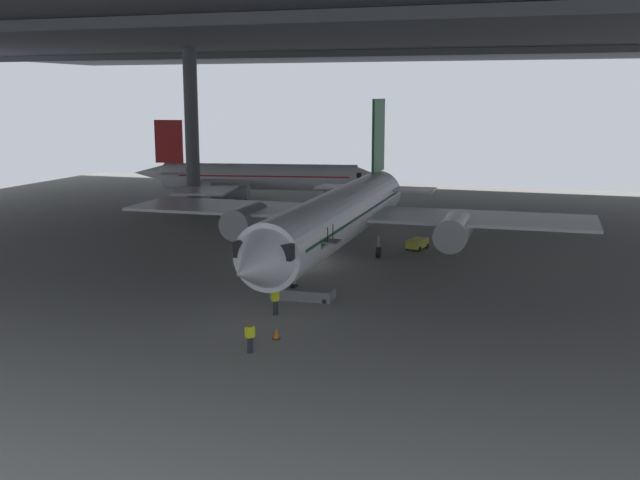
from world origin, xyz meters
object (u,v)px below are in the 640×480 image
airplane_main (339,216)px  crew_worker_by_stairs (275,299)px  boarding_stairs (304,288)px  baggage_tug (417,243)px  airplane_distant (255,177)px  traffic_cone_orange (276,334)px  crew_worker_near_nose (250,336)px

airplane_main → crew_worker_by_stairs: airplane_main is taller
airplane_main → boarding_stairs: (0.98, -11.21, -2.90)m
airplane_main → baggage_tug: 8.93m
airplane_distant → traffic_cone_orange: bearing=-66.0°
crew_worker_near_nose → baggage_tug: 28.76m
crew_worker_near_nose → airplane_distant: airplane_distant is taller
boarding_stairs → baggage_tug: boarding_stairs is taller
crew_worker_by_stairs → airplane_distant: 47.71m
airplane_main → crew_worker_by_stairs: (0.57, -15.15, -2.66)m
airplane_distant → baggage_tug: airplane_distant is taller
baggage_tug → crew_worker_by_stairs: bearing=-101.3°
airplane_main → traffic_cone_orange: (2.24, -19.30, -3.36)m
airplane_main → crew_worker_near_nose: bearing=-85.3°
airplane_main → crew_worker_near_nose: size_ratio=24.92×
traffic_cone_orange → baggage_tug: baggage_tug is taller
traffic_cone_orange → boarding_stairs: bearing=98.9°
airplane_main → baggage_tug: (4.96, 6.74, -3.13)m
boarding_stairs → crew_worker_by_stairs: bearing=-95.9°
crew_worker_by_stairs → baggage_tug: (4.39, 21.89, -0.47)m
boarding_stairs → traffic_cone_orange: 8.21m
crew_worker_near_nose → airplane_distant: 54.34m
boarding_stairs → traffic_cone_orange: size_ratio=8.14×
crew_worker_near_nose → baggage_tug: crew_worker_near_nose is taller
baggage_tug → boarding_stairs: bearing=-102.5°
boarding_stairs → airplane_main: bearing=95.0°
crew_worker_near_nose → traffic_cone_orange: (0.44, 2.54, -0.64)m
airplane_main → traffic_cone_orange: size_ratio=67.73×
crew_worker_near_nose → crew_worker_by_stairs: (-1.23, 6.69, 0.07)m
crew_worker_by_stairs → traffic_cone_orange: (1.67, -4.15, -0.71)m
crew_worker_near_nose → crew_worker_by_stairs: crew_worker_by_stairs is taller
airplane_main → crew_worker_near_nose: airplane_main is taller
crew_worker_by_stairs → baggage_tug: crew_worker_by_stairs is taller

